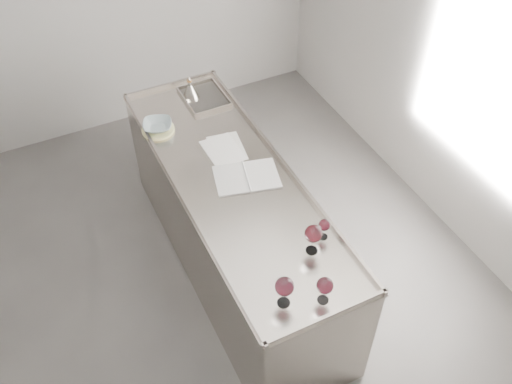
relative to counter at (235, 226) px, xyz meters
name	(u,v)px	position (x,y,z in m)	size (l,w,h in m)	color
room_shell	(170,180)	(-0.50, -0.30, 0.93)	(4.54, 5.04, 2.84)	#4E4B49
counter	(235,226)	(0.00, 0.00, 0.00)	(0.77, 2.42, 0.97)	gray
wine_glass_left	(284,287)	(-0.16, -1.00, 0.61)	(0.10, 0.10, 0.20)	white
wine_glass_middle	(325,286)	(0.04, -1.08, 0.59)	(0.09, 0.09, 0.18)	white
wine_glass_right	(313,234)	(0.16, -0.76, 0.61)	(0.10, 0.10, 0.20)	white
wine_glass_small	(324,226)	(0.27, -0.69, 0.57)	(0.07, 0.07, 0.14)	white
notebook	(247,177)	(0.09, -0.03, 0.47)	(0.48, 0.39, 0.02)	silver
loose_paper_top	(227,148)	(0.09, 0.30, 0.47)	(0.22, 0.32, 0.00)	silver
loose_paper_under	(223,150)	(0.05, 0.29, 0.47)	(0.23, 0.33, 0.00)	white
trivet	(158,130)	(-0.28, 0.70, 0.48)	(0.24, 0.24, 0.02)	#D2CD88
ceramic_bowl	(157,126)	(-0.28, 0.70, 0.51)	(0.21, 0.21, 0.05)	#94A7AC
wine_funnel	(190,91)	(0.09, 0.97, 0.53)	(0.14, 0.14, 0.20)	gray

